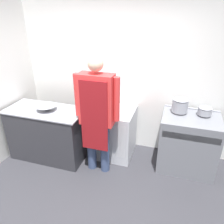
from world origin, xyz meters
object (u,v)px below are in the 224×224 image
object	(u,v)px
stove	(188,143)
sauce_pot	(205,111)
fridge_unit	(114,132)
person_cook	(97,110)
stock_pot	(180,105)
mixing_bowl	(46,108)

from	to	relation	value
stove	sauce_pot	world-z (taller)	sauce_pot
fridge_unit	person_cook	distance (m)	0.82
person_cook	sauce_pot	xyz separation A→B (m)	(1.51, 0.60, -0.06)
stock_pot	sauce_pot	bearing A→B (deg)	0.00
mixing_bowl	sauce_pot	bearing A→B (deg)	11.93
stove	stock_pot	size ratio (longest dim) A/B	3.86
stove	mixing_bowl	distance (m)	2.33
stock_pot	fridge_unit	bearing A→B (deg)	-174.59
person_cook	stock_pot	distance (m)	1.29
stove	stock_pot	distance (m)	0.62
fridge_unit	person_cook	size ratio (longest dim) A/B	0.46
fridge_unit	sauce_pot	xyz separation A→B (m)	(1.40, 0.10, 0.57)
mixing_bowl	person_cook	bearing A→B (deg)	-5.80
person_cook	stove	bearing A→B (deg)	20.00
stock_pot	sauce_pot	world-z (taller)	stock_pot
mixing_bowl	sauce_pot	world-z (taller)	sauce_pot
sauce_pot	stove	bearing A→B (deg)	-146.03
stock_pot	sauce_pot	xyz separation A→B (m)	(0.37, 0.00, -0.05)
fridge_unit	stock_pot	distance (m)	1.20
sauce_pot	mixing_bowl	bearing A→B (deg)	-168.07
mixing_bowl	sauce_pot	distance (m)	2.47
person_cook	sauce_pot	size ratio (longest dim) A/B	8.94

